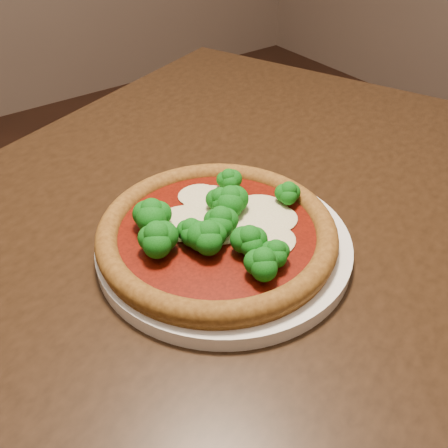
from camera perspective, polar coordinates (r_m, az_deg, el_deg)
floor at (r=1.34m, az=-3.23°, el=-21.12°), size 4.00×4.00×0.00m
dining_table at (r=0.74m, az=-1.63°, el=-5.51°), size 1.28×1.10×0.75m
plate at (r=0.60m, az=-0.00°, el=-2.34°), size 0.30×0.30×0.02m
pizza at (r=0.58m, az=-0.77°, el=-0.67°), size 0.28×0.28×0.06m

